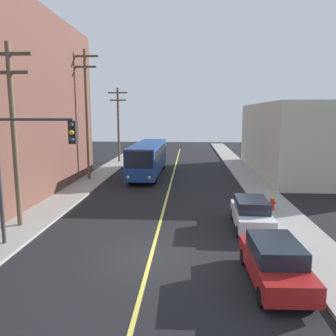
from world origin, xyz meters
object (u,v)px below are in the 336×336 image
(city_bus, at_px, (148,157))
(fire_hydrant, at_px, (272,203))
(traffic_signal_left_corner, at_px, (31,155))
(parked_car_white, at_px, (251,213))
(utility_pole_mid, at_px, (87,110))
(utility_pole_far, at_px, (118,121))
(utility_pole_near, at_px, (13,127))
(parked_car_red, at_px, (275,261))

(city_bus, height_order, fire_hydrant, city_bus)
(traffic_signal_left_corner, relative_size, fire_hydrant, 7.14)
(parked_car_white, bearing_deg, fire_hydrant, 58.89)
(utility_pole_mid, bearing_deg, utility_pole_far, 87.97)
(utility_pole_far, height_order, traffic_signal_left_corner, utility_pole_far)
(fire_hydrant, bearing_deg, traffic_signal_left_corner, -152.38)
(utility_pole_near, bearing_deg, traffic_signal_left_corner, -50.99)
(utility_pole_mid, bearing_deg, utility_pole_near, -89.36)
(utility_pole_far, bearing_deg, city_bus, -60.89)
(parked_car_red, height_order, utility_pole_mid, utility_pole_mid)
(utility_pole_near, bearing_deg, parked_car_white, 3.33)
(parked_car_white, relative_size, fire_hydrant, 5.30)
(parked_car_white, xyz_separation_m, fire_hydrant, (1.88, 3.12, -0.26))
(parked_car_white, height_order, fire_hydrant, parked_car_white)
(parked_car_red, relative_size, utility_pole_far, 0.49)
(parked_car_white, relative_size, utility_pole_far, 0.49)
(city_bus, relative_size, traffic_signal_left_corner, 2.03)
(utility_pole_near, bearing_deg, city_bus, 72.64)
(parked_car_red, relative_size, utility_pole_near, 0.47)
(city_bus, bearing_deg, utility_pole_mid, -150.34)
(utility_pole_near, relative_size, traffic_signal_left_corner, 1.58)
(parked_car_white, height_order, utility_pole_near, utility_pole_near)
(parked_car_red, bearing_deg, city_bus, 108.57)
(utility_pole_near, bearing_deg, fire_hydrant, 15.01)
(utility_pole_far, bearing_deg, utility_pole_near, -90.61)
(utility_pole_near, bearing_deg, utility_pole_mid, 90.64)
(parked_car_red, bearing_deg, utility_pole_near, 156.55)
(parked_car_red, height_order, utility_pole_near, utility_pole_near)
(utility_pole_near, height_order, fire_hydrant, utility_pole_near)
(parked_car_red, bearing_deg, utility_pole_far, 111.76)
(parked_car_red, xyz_separation_m, parked_car_white, (0.24, 6.02, 0.00))
(utility_pole_mid, distance_m, traffic_signal_left_corner, 16.02)
(parked_car_red, bearing_deg, traffic_signal_left_corner, 164.93)
(fire_hydrant, bearing_deg, city_bus, 127.24)
(utility_pole_mid, bearing_deg, parked_car_red, -56.17)
(city_bus, height_order, traffic_signal_left_corner, traffic_signal_left_corner)
(parked_car_red, distance_m, fire_hydrant, 9.39)
(utility_pole_far, bearing_deg, parked_car_white, -62.99)
(parked_car_white, xyz_separation_m, utility_pole_mid, (-12.61, 12.42, 5.61))
(utility_pole_near, height_order, traffic_signal_left_corner, utility_pole_near)
(city_bus, relative_size, utility_pole_far, 1.34)
(city_bus, relative_size, parked_car_red, 2.74)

